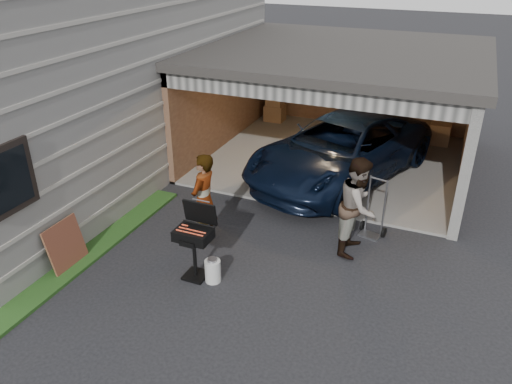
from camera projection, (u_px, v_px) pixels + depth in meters
ground at (187, 295)px, 8.21m from camera, size 80.00×80.00×0.00m
house at (50, 52)px, 12.34m from camera, size 7.00×11.00×5.50m
groundcover_strip at (37, 295)px, 8.16m from camera, size 0.50×8.00×0.06m
garage at (343, 87)px, 12.68m from camera, size 6.80×6.30×2.90m
minivan at (340, 152)px, 11.82m from camera, size 4.03×5.79×1.47m
woman at (204, 199)px, 9.28m from camera, size 0.45×0.67×1.80m
man at (358, 206)px, 8.99m from camera, size 0.74×0.93×1.86m
bbq_grill at (194, 236)px, 8.32m from camera, size 0.60×0.53×1.34m
propane_tank at (213, 271)px, 8.45m from camera, size 0.32×0.32×0.41m
plywood_panel at (66, 246)px, 8.73m from camera, size 0.22×0.79×0.87m
hand_truck at (373, 224)px, 9.78m from camera, size 0.53×0.46×1.22m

